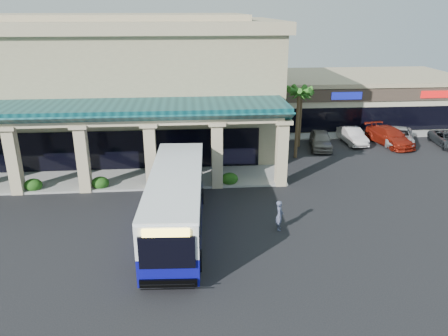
{
  "coord_description": "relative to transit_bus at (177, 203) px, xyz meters",
  "views": [
    {
      "loc": [
        -0.42,
        -23.08,
        11.9
      ],
      "look_at": [
        1.8,
        3.02,
        2.2
      ],
      "focal_mm": 35.0,
      "sensor_mm": 36.0,
      "label": 1
    }
  ],
  "objects": [
    {
      "name": "strip_mall",
      "position": [
        19.18,
        25.0,
        0.74
      ],
      "size": [
        22.5,
        12.5,
        4.9
      ],
      "primitive_type": null,
      "color": "beige",
      "rests_on": "ground"
    },
    {
      "name": "car_white",
      "position": [
        15.87,
        15.57,
        -0.99
      ],
      "size": [
        1.7,
        4.39,
        1.43
      ],
      "primitive_type": "imported",
      "rotation": [
        0.0,
        0.0,
        0.04
      ],
      "color": "silver",
      "rests_on": "ground"
    },
    {
      "name": "broadleaf_tree",
      "position": [
        8.68,
        20.0,
        0.7
      ],
      "size": [
        2.6,
        2.6,
        4.81
      ],
      "primitive_type": null,
      "color": "#19440F",
      "rests_on": "ground"
    },
    {
      "name": "car_silver",
      "position": [
        12.51,
        14.31,
        -0.93
      ],
      "size": [
        2.71,
        4.83,
        1.55
      ],
      "primitive_type": "imported",
      "rotation": [
        0.0,
        0.0,
        -0.2
      ],
      "color": "slate",
      "rests_on": "ground"
    },
    {
      "name": "main_building",
      "position": [
        -6.82,
        17.0,
        3.97
      ],
      "size": [
        30.8,
        14.8,
        11.35
      ],
      "primitive_type": null,
      "color": "tan",
      "rests_on": "ground"
    },
    {
      "name": "palm_1",
      "position": [
        10.68,
        15.0,
        1.19
      ],
      "size": [
        2.4,
        2.4,
        5.8
      ],
      "primitive_type": null,
      "color": "#255B18",
      "rests_on": "ground"
    },
    {
      "name": "transit_bus",
      "position": [
        0.0,
        0.0,
        0.0
      ],
      "size": [
        3.46,
        12.35,
        3.41
      ],
      "primitive_type": null,
      "rotation": [
        0.0,
        0.0,
        -0.05
      ],
      "color": "#0D0D8A",
      "rests_on": "ground"
    },
    {
      "name": "arcade",
      "position": [
        -6.82,
        7.8,
        1.14
      ],
      "size": [
        30.0,
        6.2,
        5.7
      ],
      "primitive_type": null,
      "color": "#09363B",
      "rests_on": "ground"
    },
    {
      "name": "car_red",
      "position": [
        19.08,
        14.8,
        -0.91
      ],
      "size": [
        3.4,
        5.84,
        1.59
      ],
      "primitive_type": "imported",
      "rotation": [
        0.0,
        0.0,
        0.23
      ],
      "color": "maroon",
      "rests_on": "ground"
    },
    {
      "name": "pedestrian",
      "position": [
        5.75,
        -0.35,
        -0.82
      ],
      "size": [
        0.55,
        0.72,
        1.76
      ],
      "primitive_type": "imported",
      "rotation": [
        0.0,
        0.0,
        1.36
      ],
      "color": "#424961",
      "rests_on": "ground"
    },
    {
      "name": "car_gray",
      "position": [
        20.05,
        14.96,
        -0.97
      ],
      "size": [
        4.3,
        5.83,
        1.47
      ],
      "primitive_type": "imported",
      "rotation": [
        0.0,
        0.0,
        -0.4
      ],
      "color": "#B0B0B0",
      "rests_on": "ground"
    },
    {
      "name": "ground",
      "position": [
        1.18,
        1.0,
        -1.71
      ],
      "size": [
        110.0,
        110.0,
        0.0
      ],
      "primitive_type": "plane",
      "color": "black"
    },
    {
      "name": "palm_0",
      "position": [
        9.68,
        12.0,
        1.59
      ],
      "size": [
        2.4,
        2.4,
        6.6
      ],
      "primitive_type": null,
      "color": "#255B18",
      "rests_on": "ground"
    }
  ]
}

